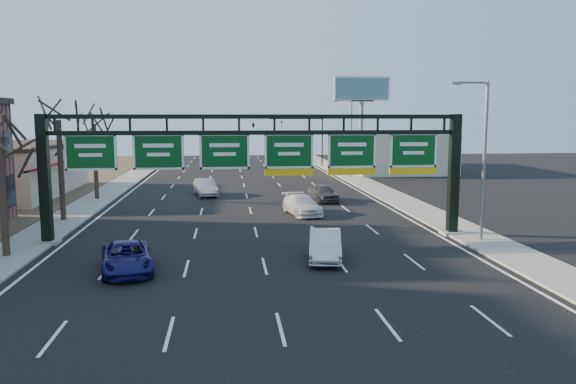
{
  "coord_description": "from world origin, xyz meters",
  "views": [
    {
      "loc": [
        -1.7,
        -23.91,
        7.03
      ],
      "look_at": [
        1.39,
        4.49,
        3.2
      ],
      "focal_mm": 35.0,
      "sensor_mm": 36.0,
      "label": 1
    }
  ],
  "objects": [
    {
      "name": "car_silver_distant",
      "position": [
        -3.68,
        26.54,
        0.75
      ],
      "size": [
        2.47,
        4.78,
        1.5
      ],
      "primitive_type": "imported",
      "rotation": [
        0.0,
        0.0,
        0.2
      ],
      "color": "#AFAFB4",
      "rests_on": "ground"
    },
    {
      "name": "streetlight_far",
      "position": [
        12.47,
        40.0,
        5.08
      ],
      "size": [
        2.15,
        0.22,
        9.0
      ],
      "color": "slate",
      "rests_on": "sidewalk_right"
    },
    {
      "name": "cream_strip",
      "position": [
        -21.48,
        29.0,
        2.36
      ],
      "size": [
        10.9,
        18.4,
        4.7
      ],
      "color": "#BFB99E",
      "rests_on": "ground"
    },
    {
      "name": "traffic_signal_mast",
      "position": [
        5.69,
        55.0,
        5.5
      ],
      "size": [
        10.16,
        0.54,
        7.0
      ],
      "color": "black",
      "rests_on": "ground"
    },
    {
      "name": "sidewalk_left",
      "position": [
        -12.8,
        20.0,
        0.06
      ],
      "size": [
        3.0,
        120.0,
        0.12
      ],
      "primitive_type": "cube",
      "color": "gray",
      "rests_on": "ground"
    },
    {
      "name": "billboard_right",
      "position": [
        15.0,
        44.98,
        9.06
      ],
      "size": [
        7.0,
        0.5,
        12.0
      ],
      "color": "slate",
      "rests_on": "ground"
    },
    {
      "name": "sidewalk_right",
      "position": [
        12.8,
        20.0,
        0.06
      ],
      "size": [
        3.0,
        120.0,
        0.12
      ],
      "primitive_type": "cube",
      "color": "gray",
      "rests_on": "ground"
    },
    {
      "name": "car_blue_suv",
      "position": [
        -6.32,
        1.71,
        0.66
      ],
      "size": [
        3.11,
        5.11,
        1.33
      ],
      "primitive_type": "imported",
      "rotation": [
        0.0,
        0.0,
        0.2
      ],
      "color": "navy",
      "rests_on": "ground"
    },
    {
      "name": "sign_gantry",
      "position": [
        0.16,
        8.0,
        4.63
      ],
      "size": [
        24.6,
        1.2,
        7.2
      ],
      "color": "black",
      "rests_on": "ground"
    },
    {
      "name": "car_white_wagon",
      "position": [
        3.66,
        15.95,
        0.69
      ],
      "size": [
        2.81,
        5.07,
        1.39
      ],
      "primitive_type": "imported",
      "rotation": [
        0.0,
        0.0,
        0.19
      ],
      "color": "white",
      "rests_on": "ground"
    },
    {
      "name": "tree_mid",
      "position": [
        -12.8,
        15.0,
        7.85
      ],
      "size": [
        3.6,
        3.6,
        9.24
      ],
      "color": "#30281B",
      "rests_on": "sidewalk_left"
    },
    {
      "name": "tree_far",
      "position": [
        -12.8,
        25.0,
        7.48
      ],
      "size": [
        3.6,
        3.6,
        8.86
      ],
      "color": "#30281B",
      "rests_on": "sidewalk_left"
    },
    {
      "name": "car_silver_sedan",
      "position": [
        3.07,
        2.89,
        0.72
      ],
      "size": [
        2.22,
        4.58,
        1.45
      ],
      "primitive_type": "imported",
      "rotation": [
        0.0,
        0.0,
        -0.16
      ],
      "color": "silver",
      "rests_on": "ground"
    },
    {
      "name": "streetlight_near",
      "position": [
        12.47,
        6.0,
        5.08
      ],
      "size": [
        2.15,
        0.22,
        9.0
      ],
      "color": "slate",
      "rests_on": "sidewalk_right"
    },
    {
      "name": "building_right_distant",
      "position": [
        20.0,
        50.0,
        2.5
      ],
      "size": [
        12.0,
        20.0,
        5.0
      ],
      "primitive_type": "cube",
      "color": "#BFB99E",
      "rests_on": "ground"
    },
    {
      "name": "lane_markings",
      "position": [
        0.0,
        20.0,
        0.01
      ],
      "size": [
        21.6,
        120.0,
        0.01
      ],
      "primitive_type": "cube",
      "color": "white",
      "rests_on": "ground"
    },
    {
      "name": "ground",
      "position": [
        0.0,
        0.0,
        0.0
      ],
      "size": [
        160.0,
        160.0,
        0.0
      ],
      "primitive_type": "plane",
      "color": "black",
      "rests_on": "ground"
    },
    {
      "name": "car_grey_far",
      "position": [
        6.28,
        22.11,
        0.72
      ],
      "size": [
        2.46,
        4.48,
        1.44
      ],
      "primitive_type": "imported",
      "rotation": [
        0.0,
        0.0,
        0.19
      ],
      "color": "#424447",
      "rests_on": "ground"
    }
  ]
}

